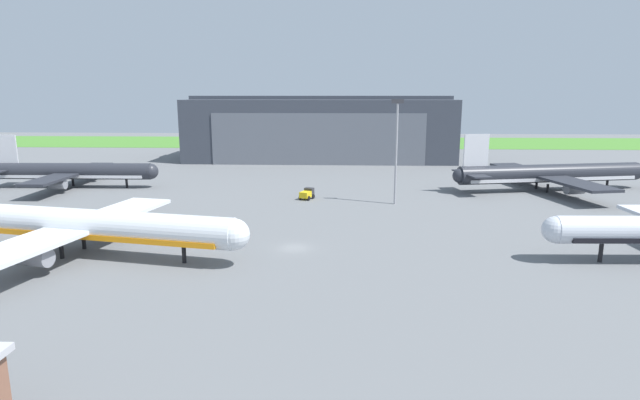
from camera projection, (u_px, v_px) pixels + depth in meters
name	position (u px, v px, depth m)	size (l,w,h in m)	color
ground_plane	(294.00, 248.00, 73.92)	(440.00, 440.00, 0.00)	slate
grass_field_strip	(328.00, 142.00, 236.02)	(440.00, 56.00, 0.08)	#498530
maintenance_hangar	(320.00, 129.00, 173.94)	(87.91, 32.85, 21.39)	#383D47
airliner_far_left	(74.00, 172.00, 121.10)	(40.30, 34.28, 12.52)	#282B33
airliner_near_right	(82.00, 225.00, 70.07)	(47.84, 38.68, 13.75)	silver
airliner_far_right	(550.00, 174.00, 117.14)	(46.91, 40.90, 13.26)	#282B33
ops_van	(307.00, 194.00, 108.15)	(3.33, 4.11, 2.25)	#2D2D33
apron_light_mast	(396.00, 144.00, 101.06)	(2.40, 0.50, 20.94)	#99999E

